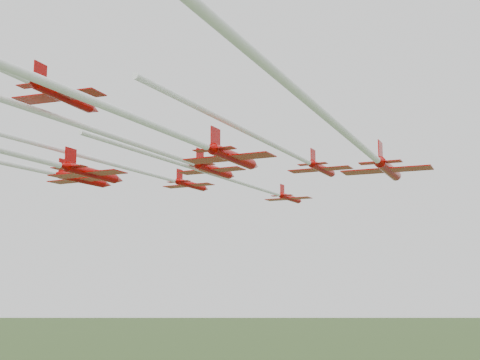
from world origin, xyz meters
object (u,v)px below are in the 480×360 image
Objects in this scene: jet_row3_left at (13,165)px; jet_row2_right at (291,153)px; jet_lead at (249,185)px; jet_row2_left at (144,172)px; jet_row3_mid at (152,149)px; jet_row3_right at (363,147)px; jet_row4_right at (125,114)px.

jet_row2_right is at bearing 26.08° from jet_row3_left.
jet_row2_right is (13.45, -9.20, 1.59)m from jet_lead.
jet_row3_left reaches higher than jet_lead.
jet_row3_mid is at bearing -52.44° from jet_row2_left.
jet_row2_left is 0.92× the size of jet_row3_left.
jet_row4_right is (-7.80, -22.67, -0.26)m from jet_row3_right.
jet_lead is 1.13× the size of jet_row2_left.
jet_row2_right is at bearing 57.29° from jet_row3_mid.
jet_row2_left is at bearing 56.51° from jet_row3_left.
jet_row2_left is at bearing 153.21° from jet_row3_right.
jet_row3_left reaches higher than jet_row3_mid.
jet_row3_mid is (-6.70, -17.53, -1.52)m from jet_row2_right.
jet_row3_right is at bearing -23.11° from jet_row2_left.
jet_row2_right is 21.08m from jet_row3_right.
jet_row2_right is 0.89× the size of jet_row3_mid.
jet_row4_right is (29.80, -30.75, -3.07)m from jet_row2_left.
jet_row3_mid reaches higher than jet_lead.
jet_lead reaches higher than jet_row3_right.
jet_row4_right is at bearing -74.86° from jet_lead.
jet_row2_right is at bearing -45.49° from jet_lead.
jet_row3_right reaches higher than jet_row4_right.
jet_row3_left is at bearing -127.27° from jet_lead.
jet_row3_left is (-28.06, -20.56, -1.24)m from jet_row2_right.
jet_row2_left is 0.90× the size of jet_row3_mid.
jet_row3_mid is at bearing 118.09° from jet_row4_right.
jet_row3_mid is 23.67m from jet_row4_right.
jet_row3_mid is 1.04× the size of jet_row3_right.
jet_lead is at bearing 92.40° from jet_row3_mid.
jet_row2_left reaches higher than jet_row4_right.
jet_lead is 15.95m from jet_row2_left.
jet_lead is at bearing 133.43° from jet_row2_right.
jet_row3_left is 0.97× the size of jet_row3_mid.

